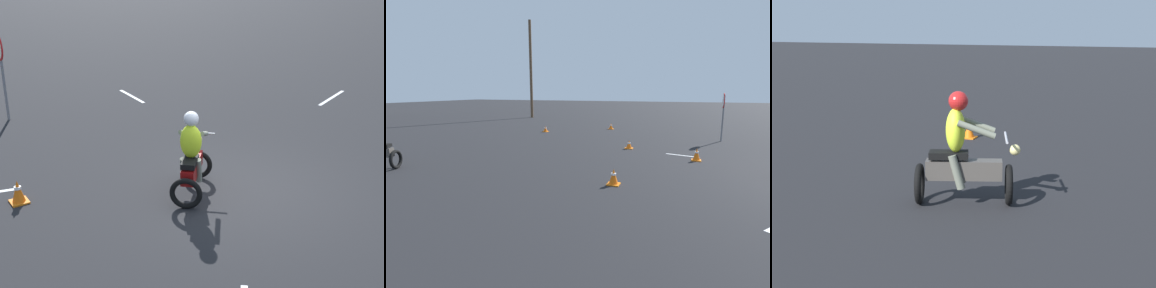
# 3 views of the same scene
# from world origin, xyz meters

# --- Properties ---
(motorcycle_rider_background) EXTENTS (1.05, 1.55, 1.66)m
(motorcycle_rider_background) POSITION_xyz_m (-2.73, 13.18, 0.73)
(motorcycle_rider_background) COLOR black
(motorcycle_rider_background) RESTS_ON ground
(traffic_cone_far_right) EXTENTS (0.32, 0.32, 0.40)m
(traffic_cone_far_right) POSITION_xyz_m (-7.09, 11.63, 0.19)
(traffic_cone_far_right) COLOR orange
(traffic_cone_far_right) RESTS_ON ground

